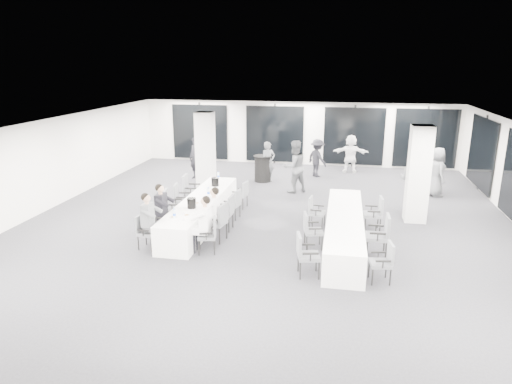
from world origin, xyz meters
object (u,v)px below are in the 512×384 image
(cocktail_table, at_px, (263,168))
(standing_guest_h, at_px, (414,177))
(chair_main_right_near, at_px, (210,233))
(banquet_table_side, at_px, (344,230))
(standing_guest_e, at_px, (437,169))
(chair_side_left_far, at_px, (315,210))
(standing_guest_d, at_px, (422,160))
(chair_side_right_near, at_px, (384,260))
(ice_bucket_near, at_px, (192,203))
(chair_main_right_fourth, at_px, (234,202))
(chair_main_left_second, at_px, (159,217))
(chair_side_left_near, at_px, (305,252))
(chair_main_left_mid, at_px, (171,205))
(chair_main_left_fourth, at_px, (181,198))
(chair_side_right_mid, at_px, (381,233))
(chair_main_right_mid, at_px, (226,210))
(standing_guest_c, at_px, (317,156))
(chair_side_left_mid, at_px, (311,228))
(chair_main_left_near, at_px, (145,230))
(chair_main_left_far, at_px, (190,189))
(chair_main_right_far, at_px, (242,193))
(standing_guest_g, at_px, (196,155))
(banquet_table_main, at_px, (201,211))
(standing_guest_b, at_px, (294,163))
(standing_guest_f, at_px, (351,151))
(ice_bucket_far, at_px, (215,182))
(chair_main_right_second, at_px, (218,220))

(cocktail_table, distance_m, standing_guest_h, 5.87)
(cocktail_table, relative_size, chair_main_right_near, 1.14)
(banquet_table_side, height_order, standing_guest_e, standing_guest_e)
(chair_side_left_far, bearing_deg, standing_guest_d, 150.99)
(chair_side_right_near, xyz_separation_m, ice_bucket_near, (-4.84, 1.88, 0.39))
(banquet_table_side, distance_m, chair_side_right_near, 2.15)
(ice_bucket_near, bearing_deg, chair_main_right_fourth, 61.50)
(chair_main_left_second, bearing_deg, chair_side_left_near, 81.54)
(cocktail_table, xyz_separation_m, standing_guest_h, (5.20, -2.66, 0.56))
(chair_main_left_mid, bearing_deg, chair_main_right_near, 34.01)
(chair_main_left_fourth, relative_size, chair_side_right_mid, 0.93)
(chair_main_right_mid, bearing_deg, standing_guest_d, -44.73)
(chair_main_left_mid, distance_m, standing_guest_c, 7.46)
(cocktail_table, relative_size, chair_side_left_mid, 1.11)
(chair_side_right_mid, bearing_deg, chair_main_left_near, 94.97)
(chair_main_left_far, bearing_deg, chair_main_left_mid, -4.84)
(chair_main_right_far, xyz_separation_m, standing_guest_g, (-2.58, 3.29, 0.46))
(banquet_table_main, distance_m, chair_main_right_mid, 0.92)
(chair_side_left_near, height_order, chair_side_left_far, chair_side_left_near)
(chair_main_right_fourth, height_order, chair_side_left_mid, chair_side_left_mid)
(banquet_table_side, xyz_separation_m, chair_main_right_mid, (-3.20, 0.43, 0.18))
(banquet_table_main, bearing_deg, standing_guest_g, 109.55)
(chair_main_left_mid, distance_m, standing_guest_b, 5.06)
(chair_side_left_mid, height_order, standing_guest_e, standing_guest_e)
(chair_main_left_far, distance_m, chair_side_left_mid, 4.87)
(chair_main_left_far, distance_m, chair_main_right_far, 1.68)
(banquet_table_side, bearing_deg, chair_main_right_far, 142.71)
(standing_guest_g, relative_size, ice_bucket_near, 6.96)
(standing_guest_f, relative_size, ice_bucket_far, 6.79)
(chair_main_right_second, xyz_separation_m, standing_guest_g, (-2.60, 6.14, 0.37))
(cocktail_table, xyz_separation_m, chair_main_right_fourth, (-0.07, -4.47, -0.01))
(chair_main_right_near, xyz_separation_m, chair_main_right_fourth, (0.00, 2.55, 0.00))
(chair_side_right_near, relative_size, ice_bucket_far, 3.29)
(ice_bucket_near, bearing_deg, chair_main_right_near, -53.03)
(chair_main_right_mid, bearing_deg, chair_side_right_mid, -102.94)
(chair_side_right_near, bearing_deg, standing_guest_d, -22.08)
(standing_guest_c, xyz_separation_m, ice_bucket_near, (-2.90, -7.12, 0.02))
(chair_main_left_near, relative_size, chair_main_left_fourth, 0.89)
(standing_guest_g, bearing_deg, standing_guest_b, 9.96)
(chair_main_right_mid, relative_size, chair_main_right_fourth, 1.11)
(chair_main_left_near, bearing_deg, chair_main_left_far, -172.71)
(chair_main_right_mid, bearing_deg, chair_main_left_mid, 86.65)
(chair_main_right_second, height_order, standing_guest_e, standing_guest_e)
(standing_guest_c, bearing_deg, chair_main_right_fourth, 116.15)
(banquet_table_main, bearing_deg, standing_guest_c, 64.93)
(chair_main_left_near, height_order, chair_main_left_fourth, chair_main_left_fourth)
(chair_main_right_near, height_order, standing_guest_b, standing_guest_b)
(chair_main_left_near, relative_size, chair_side_right_mid, 0.83)
(chair_main_left_second, bearing_deg, standing_guest_b, 161.70)
(chair_main_right_mid, bearing_deg, chair_main_left_near, 136.56)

